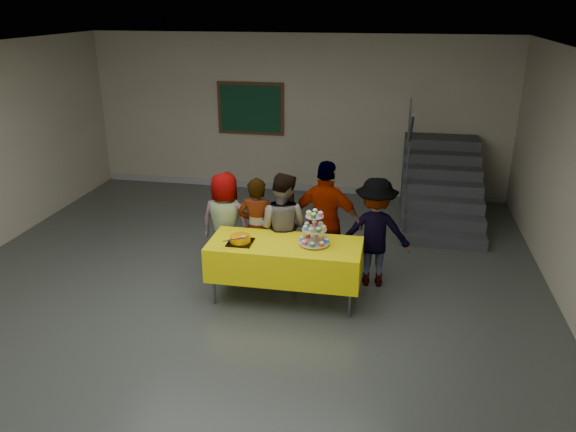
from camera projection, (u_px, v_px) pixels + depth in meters
The scene contains 11 objects.
room_shell at pixel (215, 145), 5.90m from camera, with size 10.00×10.04×3.02m.
bake_table at pixel (285, 259), 6.94m from camera, with size 1.88×0.78×0.77m.
cupcake_stand at pixel (314, 231), 6.76m from camera, with size 0.38×0.38×0.44m.
bear_cake at pixel (240, 238), 6.85m from camera, with size 0.32×0.36×0.12m.
schoolchild_a at pixel (225, 224), 7.61m from camera, with size 0.70×0.46×1.43m, color slate.
schoolchild_b at pixel (257, 229), 7.46m from camera, with size 0.52×0.34×1.42m, color slate.
schoolchild_c at pixel (282, 227), 7.40m from camera, with size 0.73×0.57×1.49m, color slate.
schoolchild_d at pixel (326, 222), 7.34m from camera, with size 0.97×0.40×1.66m, color slate.
schoolchild_e at pixel (375, 232), 7.28m from camera, with size 0.95×0.54×1.46m, color slate.
staircase at pixel (440, 188), 9.78m from camera, with size 1.30×2.40×2.04m.
noticeboard at pixel (251, 109), 10.77m from camera, with size 1.30×0.05×1.00m.
Camera 1 is at (1.84, -5.51, 3.55)m, focal length 35.00 mm.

